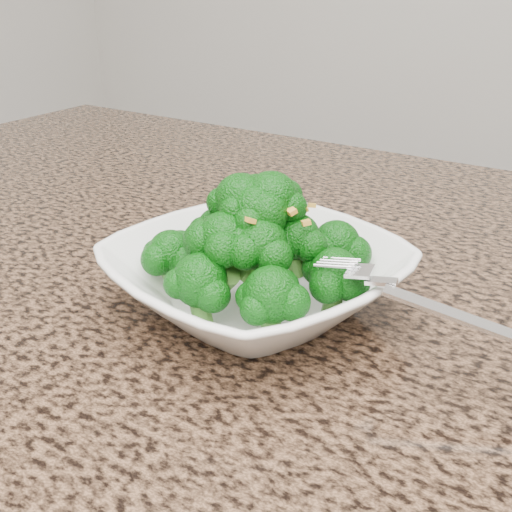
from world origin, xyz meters
The scene contains 5 objects.
granite_counter centered at (0.00, 0.30, 0.89)m, with size 1.64×1.04×0.03m, color brown.
bowl centered at (-0.04, 0.28, 0.93)m, with size 0.24×0.24×0.06m, color white.
broccoli_pile centered at (-0.04, 0.28, 1.00)m, with size 0.21×0.21×0.08m, color #095109, non-canonical shape.
garlic_topping centered at (-0.04, 0.28, 1.04)m, with size 0.12×0.12×0.01m, color gold, non-canonical shape.
fork centered at (0.08, 0.27, 0.96)m, with size 0.18×0.03×0.01m, color silver, non-canonical shape.
Camera 1 is at (0.22, -0.12, 1.17)m, focal length 45.00 mm.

